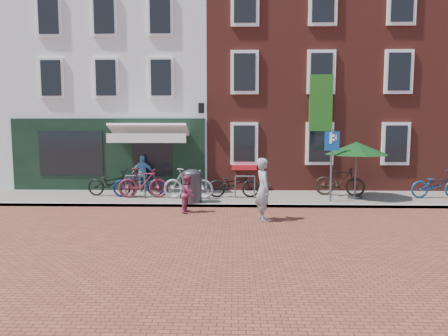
{
  "coord_description": "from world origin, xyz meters",
  "views": [
    {
      "loc": [
        0.16,
        -13.58,
        2.78
      ],
      "look_at": [
        -0.23,
        0.11,
        1.32
      ],
      "focal_mm": 33.09,
      "sensor_mm": 36.0,
      "label": 1
    }
  ],
  "objects_px": {
    "woman": "(263,189)",
    "parasol": "(356,146)",
    "bicycle_0": "(112,183)",
    "parking_sign": "(332,153)",
    "boy": "(188,194)",
    "bicycle_1": "(143,183)",
    "bicycle_5": "(340,181)",
    "bicycle_6": "(436,184)",
    "cafe_person": "(143,173)",
    "bicycle_4": "(234,184)",
    "bicycle_2": "(139,183)",
    "litter_bin": "(192,184)",
    "bicycle_3": "(188,184)"
  },
  "relations": [
    {
      "from": "bicycle_2",
      "to": "boy",
      "type": "bearing_deg",
      "value": -145.91
    },
    {
      "from": "bicycle_5",
      "to": "bicycle_4",
      "type": "bearing_deg",
      "value": 113.92
    },
    {
      "from": "bicycle_1",
      "to": "bicycle_5",
      "type": "distance_m",
      "value": 7.28
    },
    {
      "from": "bicycle_5",
      "to": "bicycle_6",
      "type": "bearing_deg",
      "value": -77.51
    },
    {
      "from": "bicycle_2",
      "to": "bicycle_6",
      "type": "bearing_deg",
      "value": -98.73
    },
    {
      "from": "bicycle_0",
      "to": "woman",
      "type": "bearing_deg",
      "value": -113.88
    },
    {
      "from": "bicycle_0",
      "to": "bicycle_5",
      "type": "height_order",
      "value": "bicycle_5"
    },
    {
      "from": "parking_sign",
      "to": "bicycle_4",
      "type": "relative_size",
      "value": 1.34
    },
    {
      "from": "parasol",
      "to": "bicycle_0",
      "type": "height_order",
      "value": "parasol"
    },
    {
      "from": "litter_bin",
      "to": "bicycle_5",
      "type": "relative_size",
      "value": 0.67
    },
    {
      "from": "litter_bin",
      "to": "bicycle_3",
      "type": "xyz_separation_m",
      "value": [
        -0.21,
        0.69,
        -0.08
      ]
    },
    {
      "from": "woman",
      "to": "cafe_person",
      "type": "xyz_separation_m",
      "value": [
        -4.49,
        4.44,
        -0.09
      ]
    },
    {
      "from": "bicycle_2",
      "to": "bicycle_3",
      "type": "distance_m",
      "value": 1.93
    },
    {
      "from": "bicycle_4",
      "to": "bicycle_0",
      "type": "bearing_deg",
      "value": 87.12
    },
    {
      "from": "parking_sign",
      "to": "parasol",
      "type": "distance_m",
      "value": 1.22
    },
    {
      "from": "cafe_person",
      "to": "bicycle_5",
      "type": "xyz_separation_m",
      "value": [
        7.58,
        -0.82,
        -0.18
      ]
    },
    {
      "from": "bicycle_0",
      "to": "parking_sign",
      "type": "bearing_deg",
      "value": -88.19
    },
    {
      "from": "woman",
      "to": "bicycle_6",
      "type": "relative_size",
      "value": 0.97
    },
    {
      "from": "bicycle_4",
      "to": "bicycle_2",
      "type": "bearing_deg",
      "value": 87.43
    },
    {
      "from": "bicycle_0",
      "to": "bicycle_5",
      "type": "distance_m",
      "value": 8.51
    },
    {
      "from": "parasol",
      "to": "cafe_person",
      "type": "distance_m",
      "value": 8.2
    },
    {
      "from": "litter_bin",
      "to": "bicycle_4",
      "type": "height_order",
      "value": "litter_bin"
    },
    {
      "from": "woman",
      "to": "bicycle_2",
      "type": "distance_m",
      "value": 5.48
    },
    {
      "from": "bicycle_5",
      "to": "bicycle_6",
      "type": "distance_m",
      "value": 3.43
    },
    {
      "from": "bicycle_5",
      "to": "bicycle_6",
      "type": "xyz_separation_m",
      "value": [
        3.41,
        -0.32,
        -0.05
      ]
    },
    {
      "from": "parking_sign",
      "to": "bicycle_4",
      "type": "distance_m",
      "value": 3.65
    },
    {
      "from": "boy",
      "to": "bicycle_3",
      "type": "relative_size",
      "value": 0.66
    },
    {
      "from": "boy",
      "to": "cafe_person",
      "type": "distance_m",
      "value": 4.08
    },
    {
      "from": "bicycle_1",
      "to": "bicycle_6",
      "type": "relative_size",
      "value": 0.97
    },
    {
      "from": "parking_sign",
      "to": "bicycle_0",
      "type": "xyz_separation_m",
      "value": [
        -7.92,
        0.82,
        -1.2
      ]
    },
    {
      "from": "litter_bin",
      "to": "woman",
      "type": "xyz_separation_m",
      "value": [
        2.28,
        -2.18,
        0.18
      ]
    },
    {
      "from": "bicycle_0",
      "to": "bicycle_4",
      "type": "relative_size",
      "value": 1.0
    },
    {
      "from": "parasol",
      "to": "bicycle_6",
      "type": "relative_size",
      "value": 1.21
    },
    {
      "from": "parking_sign",
      "to": "boy",
      "type": "distance_m",
      "value": 5.15
    },
    {
      "from": "cafe_person",
      "to": "bicycle_2",
      "type": "distance_m",
      "value": 1.19
    },
    {
      "from": "woman",
      "to": "parasol",
      "type": "bearing_deg",
      "value": -59.98
    },
    {
      "from": "litter_bin",
      "to": "bicycle_6",
      "type": "distance_m",
      "value": 8.86
    },
    {
      "from": "parking_sign",
      "to": "bicycle_0",
      "type": "height_order",
      "value": "parking_sign"
    },
    {
      "from": "bicycle_2",
      "to": "bicycle_3",
      "type": "xyz_separation_m",
      "value": [
        1.88,
        -0.41,
        0.05
      ]
    },
    {
      "from": "bicycle_4",
      "to": "boy",
      "type": "bearing_deg",
      "value": 145.69
    },
    {
      "from": "boy",
      "to": "bicycle_1",
      "type": "relative_size",
      "value": 0.66
    },
    {
      "from": "boy",
      "to": "bicycle_2",
      "type": "xyz_separation_m",
      "value": [
        -2.1,
        2.25,
        -0.0
      ]
    },
    {
      "from": "parasol",
      "to": "bicycle_5",
      "type": "distance_m",
      "value": 1.5
    },
    {
      "from": "bicycle_1",
      "to": "bicycle_6",
      "type": "distance_m",
      "value": 10.67
    },
    {
      "from": "woman",
      "to": "bicycle_5",
      "type": "bearing_deg",
      "value": -52.19
    },
    {
      "from": "parasol",
      "to": "bicycle_1",
      "type": "height_order",
      "value": "parasol"
    },
    {
      "from": "boy",
      "to": "bicycle_3",
      "type": "distance_m",
      "value": 1.85
    },
    {
      "from": "woman",
      "to": "bicycle_4",
      "type": "relative_size",
      "value": 0.97
    },
    {
      "from": "bicycle_0",
      "to": "bicycle_6",
      "type": "height_order",
      "value": "same"
    },
    {
      "from": "cafe_person",
      "to": "bicycle_1",
      "type": "relative_size",
      "value": 0.79
    }
  ]
}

